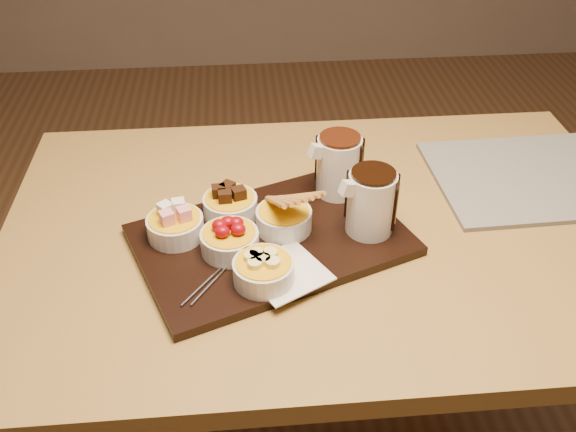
{
  "coord_description": "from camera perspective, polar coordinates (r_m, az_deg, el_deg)",
  "views": [
    {
      "loc": [
        -0.16,
        -0.94,
        1.47
      ],
      "look_at": [
        -0.08,
        -0.05,
        0.81
      ],
      "focal_mm": 40.0,
      "sensor_mm": 36.0,
      "label": 1
    }
  ],
  "objects": [
    {
      "name": "dining_table",
      "position": [
        1.26,
        3.33,
        -4.32
      ],
      "size": [
        1.2,
        0.8,
        0.75
      ],
      "color": "#A27D3C",
      "rests_on": "ground"
    },
    {
      "name": "fondue_skewers",
      "position": [
        1.09,
        -5.15,
        -3.82
      ],
      "size": [
        0.23,
        0.18,
        0.01
      ],
      "primitive_type": null,
      "rotation": [
        0.0,
        0.0,
        -0.64
      ],
      "color": "silver",
      "rests_on": "serving_board"
    },
    {
      "name": "bowl_biscotti",
      "position": [
        1.14,
        -0.37,
        -0.34
      ],
      "size": [
        0.1,
        0.1,
        0.04
      ],
      "primitive_type": "cylinder",
      "color": "silver",
      "rests_on": "serving_board"
    },
    {
      "name": "bowl_cake",
      "position": [
        1.18,
        -5.14,
        0.85
      ],
      "size": [
        0.1,
        0.1,
        0.04
      ],
      "primitive_type": "cylinder",
      "color": "silver",
      "rests_on": "serving_board"
    },
    {
      "name": "bowl_bananas",
      "position": [
        1.03,
        -2.18,
        -4.95
      ],
      "size": [
        0.1,
        0.1,
        0.04
      ],
      "primitive_type": "cylinder",
      "color": "silver",
      "rests_on": "serving_board"
    },
    {
      "name": "serving_board",
      "position": [
        1.14,
        -1.5,
        -2.14
      ],
      "size": [
        0.54,
        0.45,
        0.02
      ],
      "primitive_type": "cube",
      "rotation": [
        0.0,
        0.0,
        0.37
      ],
      "color": "black",
      "rests_on": "dining_table"
    },
    {
      "name": "bowl_strawberries",
      "position": [
        1.1,
        -5.2,
        -2.29
      ],
      "size": [
        0.1,
        0.1,
        0.04
      ],
      "primitive_type": "cylinder",
      "color": "silver",
      "rests_on": "serving_board"
    },
    {
      "name": "newspaper",
      "position": [
        1.4,
        20.71,
        3.24
      ],
      "size": [
        0.4,
        0.32,
        0.01
      ],
      "primitive_type": "cube",
      "rotation": [
        0.0,
        0.0,
        0.03
      ],
      "color": "beige",
      "rests_on": "dining_table"
    },
    {
      "name": "pitcher_milk_chocolate",
      "position": [
        1.22,
        4.52,
        4.45
      ],
      "size": [
        0.11,
        0.11,
        0.12
      ],
      "primitive_type": "cylinder",
      "rotation": [
        0.0,
        0.0,
        0.37
      ],
      "color": "silver",
      "rests_on": "serving_board"
    },
    {
      "name": "bowl_marshmallows",
      "position": [
        1.14,
        -9.97,
        -0.99
      ],
      "size": [
        0.1,
        0.1,
        0.04
      ],
      "primitive_type": "cylinder",
      "color": "silver",
      "rests_on": "serving_board"
    },
    {
      "name": "napkin",
      "position": [
        1.06,
        -0.19,
        -5.03
      ],
      "size": [
        0.16,
        0.16,
        0.0
      ],
      "primitive_type": "cube",
      "rotation": [
        0.0,
        0.0,
        0.51
      ],
      "color": "white",
      "rests_on": "serving_board"
    },
    {
      "name": "pitcher_dark_chocolate",
      "position": [
        1.13,
        7.39,
        1.15
      ],
      "size": [
        0.11,
        0.11,
        0.12
      ],
      "primitive_type": "cylinder",
      "rotation": [
        0.0,
        0.0,
        0.37
      ],
      "color": "silver",
      "rests_on": "serving_board"
    }
  ]
}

